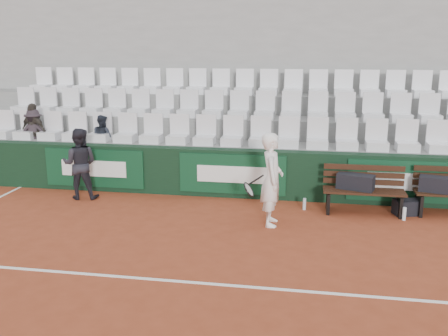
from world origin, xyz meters
TOP-DOWN VIEW (x-y plane):
  - ground at (0.00, 0.00)m, footprint 80.00×80.00m
  - court_baseline at (0.00, 0.00)m, footprint 18.00×0.06m
  - back_barrier at (0.07, 3.99)m, footprint 18.00×0.34m
  - grandstand_tier_front at (0.00, 4.62)m, footprint 18.00×0.95m
  - grandstand_tier_mid at (0.00, 5.58)m, footprint 18.00×0.95m
  - grandstand_tier_back at (0.00, 6.53)m, footprint 18.00×0.95m
  - grandstand_rear_wall at (0.00, 7.15)m, footprint 18.00×0.30m
  - seat_row_front at (0.00, 4.45)m, footprint 11.90×0.44m
  - seat_row_mid at (0.00, 5.40)m, footprint 11.90×0.44m
  - seat_row_back at (0.00, 6.35)m, footprint 11.90×0.44m
  - bench_left at (2.38, 3.32)m, footprint 1.50×0.56m
  - sports_bag_left at (2.22, 3.37)m, footprint 0.73×0.49m
  - sports_bag_right at (3.68, 3.45)m, footprint 0.66×0.43m
  - sports_bag_ground at (3.18, 3.38)m, footprint 0.52×0.39m
  - water_bottle_near at (1.29, 3.34)m, footprint 0.06×0.06m
  - water_bottle_far at (3.08, 3.04)m, footprint 0.07×0.07m
  - tennis_player at (0.71, 2.43)m, footprint 0.71×0.62m
  - ball_kid at (-3.28, 3.33)m, footprint 0.79×0.67m
  - spectator_a at (-4.92, 4.50)m, footprint 0.77×0.50m
  - spectator_b at (-4.92, 4.50)m, footprint 0.80×0.54m
  - spectator_c at (-3.26, 4.50)m, footprint 0.62×0.56m

SIDE VIEW (x-z plane):
  - ground at x=0.00m, z-range 0.00..0.00m
  - court_baseline at x=0.00m, z-range 0.00..0.01m
  - water_bottle_near at x=1.29m, z-range 0.00..0.23m
  - water_bottle_far at x=3.08m, z-range 0.00..0.24m
  - sports_bag_ground at x=3.18m, z-range 0.00..0.28m
  - bench_left at x=2.38m, z-range 0.00..0.45m
  - grandstand_tier_front at x=0.00m, z-range 0.00..1.00m
  - back_barrier at x=0.07m, z-range 0.00..1.00m
  - sports_bag_right at x=3.68m, z-range 0.45..0.73m
  - sports_bag_left at x=2.22m, z-range 0.45..0.74m
  - grandstand_tier_mid at x=0.00m, z-range 0.00..1.45m
  - ball_kid at x=-3.28m, z-range 0.00..1.47m
  - tennis_player at x=0.71m, z-range 0.00..1.64m
  - grandstand_tier_back at x=0.00m, z-range 0.00..1.90m
  - seat_row_front at x=0.00m, z-range 1.00..1.63m
  - spectator_c at x=-3.26m, z-range 1.00..2.03m
  - spectator_a at x=-4.92m, z-range 1.00..2.13m
  - spectator_b at x=-4.92m, z-range 1.00..2.26m
  - seat_row_mid at x=0.00m, z-range 1.45..2.08m
  - grandstand_rear_wall at x=0.00m, z-range 0.00..4.40m
  - seat_row_back at x=0.00m, z-range 1.90..2.53m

